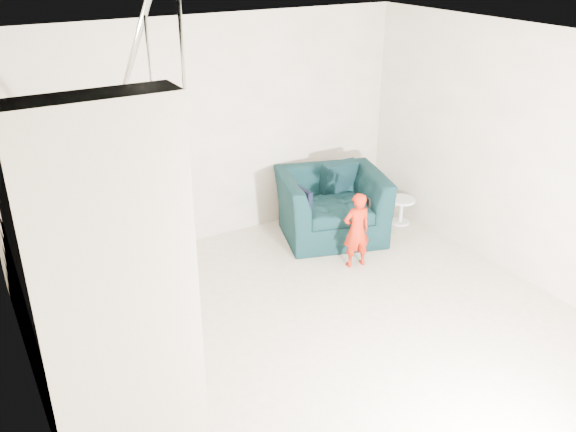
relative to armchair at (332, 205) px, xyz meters
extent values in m
plane|color=tan|center=(-1.26, -2.02, -0.41)|extent=(5.50, 5.50, 0.00)
plane|color=silver|center=(-1.26, -2.02, 2.29)|extent=(5.50, 5.50, 0.00)
plane|color=#A29784|center=(-1.26, 0.73, 0.94)|extent=(5.00, 0.00, 5.00)
plane|color=#A29784|center=(-3.76, -2.02, 0.94)|extent=(0.00, 5.50, 5.50)
plane|color=#A29784|center=(1.24, -2.02, 0.94)|extent=(0.00, 5.50, 5.50)
imported|color=black|center=(0.00, 0.00, 0.00)|extent=(1.53, 1.43, 0.82)
imported|color=#8E040C|center=(-0.19, -0.79, 0.04)|extent=(0.36, 0.26, 0.90)
cylinder|color=silver|center=(0.99, -0.17, -0.08)|extent=(0.35, 0.35, 0.03)
cylinder|color=silver|center=(0.99, -0.17, -0.25)|extent=(0.05, 0.05, 0.31)
cylinder|color=silver|center=(0.99, -0.17, -0.40)|extent=(0.24, 0.24, 0.03)
cube|color=#ADA089|center=(-3.26, 0.33, -0.27)|extent=(1.00, 0.30, 0.27)
cube|color=#ADA089|center=(-3.26, 0.03, -0.14)|extent=(1.00, 0.30, 0.54)
cube|color=#ADA089|center=(-3.26, -0.27, 0.00)|extent=(1.00, 0.30, 0.81)
cube|color=#ADA089|center=(-3.26, -0.57, 0.13)|extent=(1.00, 0.30, 1.08)
cube|color=#ADA089|center=(-3.26, -0.87, 0.27)|extent=(1.00, 0.30, 1.35)
cube|color=#ADA089|center=(-3.26, -1.17, 0.40)|extent=(1.00, 0.30, 1.62)
cube|color=#ADA089|center=(-3.26, -1.47, 0.54)|extent=(1.00, 0.30, 1.89)
cube|color=#ADA089|center=(-3.26, -1.77, 0.67)|extent=(1.00, 0.30, 2.16)
cube|color=#ADA089|center=(-3.26, -2.07, 0.81)|extent=(1.00, 0.30, 2.43)
cube|color=#ADA089|center=(-3.26, -2.37, 0.94)|extent=(1.00, 0.30, 2.70)
cylinder|color=silver|center=(-2.76, -1.02, 1.84)|extent=(0.04, 3.03, 2.73)
cylinder|color=silver|center=(-2.76, 0.48, 0.09)|extent=(0.04, 0.04, 1.00)
cube|color=black|center=(0.25, 0.23, 0.24)|extent=(0.47, 0.23, 0.47)
cube|color=black|center=(-0.54, -0.09, 0.11)|extent=(0.05, 0.53, 0.59)
cube|color=black|center=(-0.08, -0.84, 0.37)|extent=(0.02, 0.05, 0.10)
camera|label=1|loc=(-3.95, -5.74, 3.08)|focal=38.00mm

